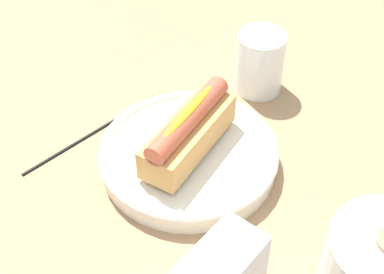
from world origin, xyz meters
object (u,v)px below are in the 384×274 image
at_px(serving_bowl, 192,157).
at_px(hotdog_front, 192,132).
at_px(water_glass, 260,65).
at_px(chopstick_near, 91,134).

relative_size(serving_bowl, hotdog_front, 1.50).
xyz_separation_m(serving_bowl, water_glass, (-0.19, 0.00, 0.02)).
height_order(serving_bowl, chopstick_near, serving_bowl).
bearing_deg(hotdog_front, chopstick_near, -82.14).
relative_size(water_glass, chopstick_near, 0.41).
distance_m(serving_bowl, hotdog_front, 0.04).
xyz_separation_m(serving_bowl, hotdog_front, (-0.00, 0.00, 0.04)).
bearing_deg(serving_bowl, hotdog_front, 128.66).
xyz_separation_m(serving_bowl, chopstick_near, (0.02, -0.14, -0.01)).
bearing_deg(hotdog_front, water_glass, 179.26).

